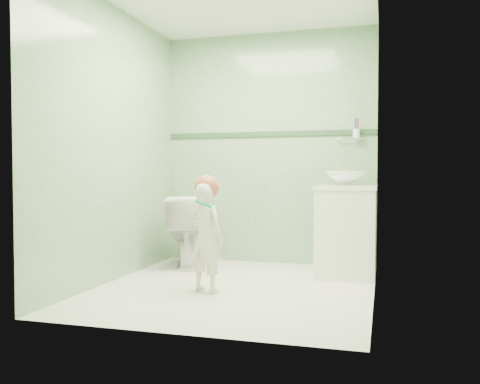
% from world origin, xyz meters
% --- Properties ---
extents(ground, '(2.50, 2.50, 0.00)m').
position_xyz_m(ground, '(0.00, 0.00, 0.00)').
color(ground, beige).
rests_on(ground, ground).
extents(room_shell, '(2.50, 2.54, 2.40)m').
position_xyz_m(room_shell, '(0.00, 0.00, 1.20)').
color(room_shell, gray).
rests_on(room_shell, ground).
extents(trim_stripe, '(2.20, 0.02, 0.05)m').
position_xyz_m(trim_stripe, '(0.00, 1.24, 1.35)').
color(trim_stripe, '#2D4B2E').
rests_on(trim_stripe, room_shell).
extents(vanity, '(0.52, 0.50, 0.80)m').
position_xyz_m(vanity, '(0.84, 0.70, 0.40)').
color(vanity, white).
rests_on(vanity, ground).
extents(counter, '(0.54, 0.52, 0.04)m').
position_xyz_m(counter, '(0.84, 0.70, 0.81)').
color(counter, white).
rests_on(counter, vanity).
extents(basin, '(0.37, 0.37, 0.13)m').
position_xyz_m(basin, '(0.84, 0.70, 0.89)').
color(basin, white).
rests_on(basin, counter).
extents(faucet, '(0.03, 0.13, 0.18)m').
position_xyz_m(faucet, '(0.84, 0.89, 0.97)').
color(faucet, silver).
rests_on(faucet, counter).
extents(cup_holder, '(0.26, 0.07, 0.21)m').
position_xyz_m(cup_holder, '(0.89, 1.18, 1.33)').
color(cup_holder, silver).
rests_on(cup_holder, room_shell).
extents(toilet, '(0.61, 0.80, 0.72)m').
position_xyz_m(toilet, '(-0.74, 0.80, 0.36)').
color(toilet, white).
rests_on(toilet, ground).
extents(toddler, '(0.36, 0.30, 0.86)m').
position_xyz_m(toddler, '(-0.18, -0.19, 0.43)').
color(toddler, beige).
rests_on(toddler, ground).
extents(hair_cap, '(0.19, 0.19, 0.19)m').
position_xyz_m(hair_cap, '(-0.18, -0.17, 0.83)').
color(hair_cap, '#AA5137').
rests_on(hair_cap, toddler).
extents(teal_toothbrush, '(0.11, 0.14, 0.08)m').
position_xyz_m(teal_toothbrush, '(-0.15, -0.33, 0.71)').
color(teal_toothbrush, '#00856C').
rests_on(teal_toothbrush, toddler).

